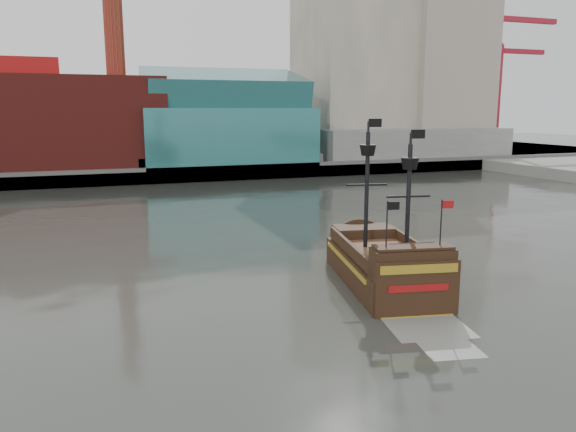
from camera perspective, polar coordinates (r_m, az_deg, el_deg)
name	(u,v)px	position (r m, az deg, el deg)	size (l,w,h in m)	color
ground	(344,309)	(34.47, 5.73, -9.38)	(400.00, 400.00, 0.00)	#2A2C27
promenade_far	(155,161)	(122.38, -13.35, 5.45)	(220.00, 60.00, 2.00)	slate
seawall	(177,175)	(93.27, -11.17, 4.12)	(220.00, 1.00, 2.60)	#4C4C49
skyline	(182,42)	(115.97, -10.75, 16.93)	(149.00, 45.00, 62.00)	brown
crane_a	(496,78)	(144.95, 20.38, 13.04)	(22.50, 4.00, 32.25)	slate
crane_b	(499,94)	(158.64, 20.62, 11.50)	(19.10, 4.00, 26.25)	slate
pirate_ship	(384,269)	(39.04, 9.74, -5.36)	(7.86, 16.72, 12.04)	black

